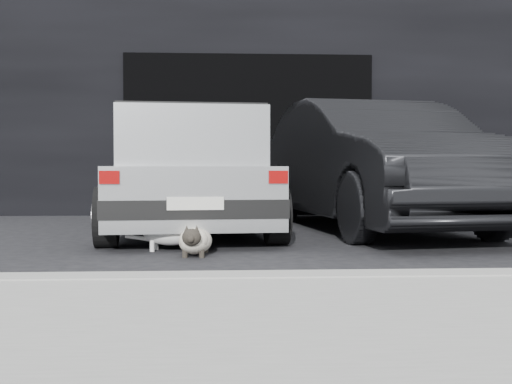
{
  "coord_description": "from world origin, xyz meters",
  "views": [
    {
      "loc": [
        0.54,
        -6.39,
        0.74
      ],
      "look_at": [
        0.88,
        -0.37,
        0.53
      ],
      "focal_mm": 45.0,
      "sensor_mm": 36.0,
      "label": 1
    }
  ],
  "objects": [
    {
      "name": "silver_hatchback",
      "position": [
        0.18,
        1.04,
        0.76
      ],
      "size": [
        2.12,
        3.9,
        1.39
      ],
      "rotation": [
        0.0,
        0.0,
        0.08
      ],
      "color": "#B2B5B7",
      "rests_on": "ground"
    },
    {
      "name": "cat_siamese",
      "position": [
        0.32,
        -0.91,
        0.13
      ],
      "size": [
        0.32,
        0.84,
        0.29
      ],
      "rotation": [
        0.0,
        0.0,
        3.07
      ],
      "color": "beige",
      "rests_on": "ground"
    },
    {
      "name": "ground",
      "position": [
        0.0,
        0.0,
        0.0
      ],
      "size": [
        80.0,
        80.0,
        0.0
      ],
      "primitive_type": "plane",
      "color": "black",
      "rests_on": "ground"
    },
    {
      "name": "building_facade",
      "position": [
        1.0,
        6.0,
        2.5
      ],
      "size": [
        34.0,
        4.0,
        5.0
      ],
      "primitive_type": "cube",
      "color": "black",
      "rests_on": "ground"
    },
    {
      "name": "sidewalk",
      "position": [
        1.0,
        -3.8,
        0.06
      ],
      "size": [
        18.0,
        2.2,
        0.11
      ],
      "primitive_type": "cube",
      "color": "gray",
      "rests_on": "ground"
    },
    {
      "name": "second_car",
      "position": [
        2.42,
        1.33,
        0.8
      ],
      "size": [
        2.4,
        5.06,
        1.6
      ],
      "primitive_type": "imported",
      "rotation": [
        0.0,
        0.0,
        0.15
      ],
      "color": "black",
      "rests_on": "ground"
    },
    {
      "name": "cat_white",
      "position": [
        0.12,
        -0.57,
        0.17
      ],
      "size": [
        0.76,
        0.34,
        0.36
      ],
      "rotation": [
        0.0,
        0.0,
        -1.75
      ],
      "color": "silver",
      "rests_on": "ground"
    },
    {
      "name": "garage_opening",
      "position": [
        1.0,
        3.99,
        1.3
      ],
      "size": [
        4.0,
        0.1,
        2.6
      ],
      "primitive_type": "cube",
      "color": "black",
      "rests_on": "ground"
    },
    {
      "name": "curb",
      "position": [
        1.0,
        -2.6,
        0.06
      ],
      "size": [
        18.0,
        0.25,
        0.12
      ],
      "primitive_type": "cube",
      "color": "gray",
      "rests_on": "ground"
    }
  ]
}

